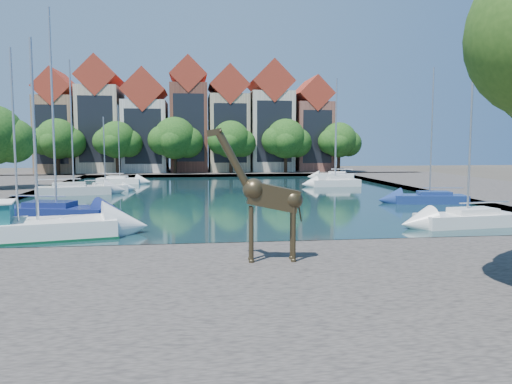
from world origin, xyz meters
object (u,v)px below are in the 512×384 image
at_px(giraffe_statue, 266,196).
at_px(sailboat_right_a, 467,216).
at_px(motorsailer, 5,226).
at_px(sailboat_left_a, 19,230).

xyz_separation_m(giraffe_statue, sailboat_right_a, (12.89, 8.61, -2.23)).
bearing_deg(giraffe_statue, motorsailer, 147.75).
relative_size(sailboat_left_a, sailboat_right_a, 0.83).
bearing_deg(sailboat_left_a, giraffe_statue, -34.23).
bearing_deg(motorsailer, sailboat_left_a, 21.72).
distance_m(giraffe_statue, sailboat_right_a, 15.66).
bearing_deg(giraffe_statue, sailboat_right_a, 33.72).
distance_m(giraffe_statue, motorsailer, 13.97).
xyz_separation_m(motorsailer, sailboat_left_a, (0.54, 0.21, -0.25)).
xyz_separation_m(giraffe_statue, motorsailer, (-11.68, 7.37, -2.06)).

